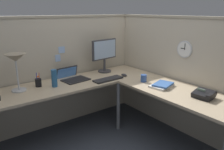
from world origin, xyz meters
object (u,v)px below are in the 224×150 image
(thermos_flask, at_px, (54,78))
(wall_clock, at_px, (185,49))
(computer_mouse, at_px, (124,75))
(office_phone, at_px, (204,95))
(desk_lamp_dome, at_px, (16,61))
(monitor, at_px, (104,53))
(book_stack, at_px, (162,85))
(keyboard, at_px, (108,79))
(coffee_mug, at_px, (144,78))
(laptop, at_px, (72,77))
(pen_cup, at_px, (38,82))

(thermos_flask, distance_m, wall_clock, 1.70)
(computer_mouse, bearing_deg, office_phone, -82.29)
(computer_mouse, relative_size, desk_lamp_dome, 0.23)
(monitor, relative_size, wall_clock, 2.27)
(computer_mouse, relative_size, office_phone, 0.46)
(desk_lamp_dome, bearing_deg, book_stack, -32.23)
(book_stack, bearing_deg, desk_lamp_dome, 147.77)
(desk_lamp_dome, relative_size, wall_clock, 2.02)
(keyboard, xyz_separation_m, book_stack, (0.37, -0.63, 0.01))
(book_stack, height_order, wall_clock, wall_clock)
(desk_lamp_dome, xyz_separation_m, coffee_mug, (1.43, -0.64, -0.32))
(desk_lamp_dome, bearing_deg, thermos_flask, -15.90)
(monitor, xyz_separation_m, coffee_mug, (0.13, -0.72, -0.25))
(monitor, height_order, office_phone, monitor)
(keyboard, xyz_separation_m, thermos_flask, (-0.69, 0.18, 0.10))
(laptop, relative_size, computer_mouse, 4.02)
(pen_cup, relative_size, office_phone, 0.80)
(book_stack, relative_size, wall_clock, 1.47)
(pen_cup, distance_m, thermos_flask, 0.21)
(monitor, bearing_deg, thermos_flask, -167.54)
(office_phone, bearing_deg, laptop, 118.79)
(desk_lamp_dome, relative_size, office_phone, 1.99)
(keyboard, height_order, book_stack, book_stack)
(monitor, xyz_separation_m, keyboard, (-0.21, -0.38, -0.28))
(desk_lamp_dome, bearing_deg, laptop, 4.18)
(book_stack, xyz_separation_m, coffee_mug, (-0.04, 0.29, 0.03))
(laptop, xyz_separation_m, desk_lamp_dome, (-0.72, -0.05, 0.34))
(keyboard, xyz_separation_m, desk_lamp_dome, (-1.09, 0.29, 0.35))
(monitor, height_order, thermos_flask, monitor)
(computer_mouse, height_order, wall_clock, wall_clock)
(laptop, height_order, wall_clock, wall_clock)
(office_phone, bearing_deg, book_stack, 98.53)
(computer_mouse, bearing_deg, desk_lamp_dome, 168.56)
(coffee_mug, bearing_deg, monitor, 99.91)
(monitor, height_order, wall_clock, wall_clock)
(laptop, distance_m, book_stack, 1.23)
(pen_cup, bearing_deg, computer_mouse, -14.53)
(desk_lamp_dome, bearing_deg, monitor, 3.77)
(wall_clock, bearing_deg, office_phone, -121.03)
(laptop, bearing_deg, keyboard, -42.72)
(laptop, relative_size, desk_lamp_dome, 0.94)
(book_stack, height_order, coffee_mug, coffee_mug)
(keyboard, relative_size, book_stack, 1.33)
(monitor, xyz_separation_m, computer_mouse, (0.09, -0.37, -0.28))
(laptop, height_order, computer_mouse, laptop)
(monitor, bearing_deg, coffee_mug, -80.09)
(pen_cup, height_order, coffee_mug, pen_cup)
(wall_clock, bearing_deg, book_stack, 178.23)
(pen_cup, bearing_deg, keyboard, -19.90)
(office_phone, relative_size, wall_clock, 1.02)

